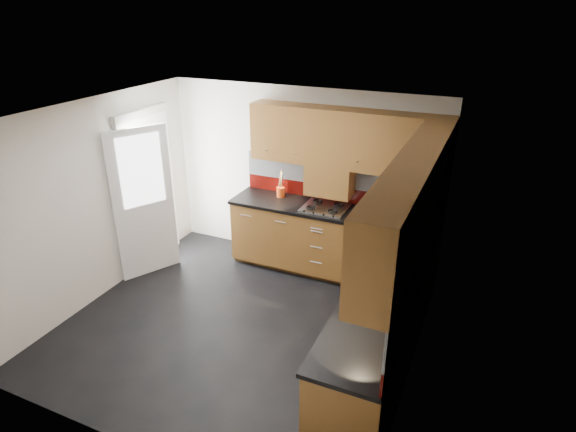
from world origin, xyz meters
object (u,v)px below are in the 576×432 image
at_px(toaster, 383,209).
at_px(food_processor, 415,231).
at_px(gas_hob, 325,208).
at_px(utensil_pot, 281,190).

distance_m(toaster, food_processor, 0.74).
bearing_deg(toaster, gas_hob, -172.48).
relative_size(utensil_pot, toaster, 1.57).
xyz_separation_m(utensil_pot, toaster, (1.41, -0.06, -0.00)).
relative_size(gas_hob, toaster, 2.27).
bearing_deg(food_processor, toaster, 131.55).
distance_m(gas_hob, food_processor, 1.30).
bearing_deg(toaster, utensil_pot, 177.72).
height_order(utensil_pot, food_processor, utensil_pot).
xyz_separation_m(gas_hob, toaster, (0.72, 0.10, 0.07)).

